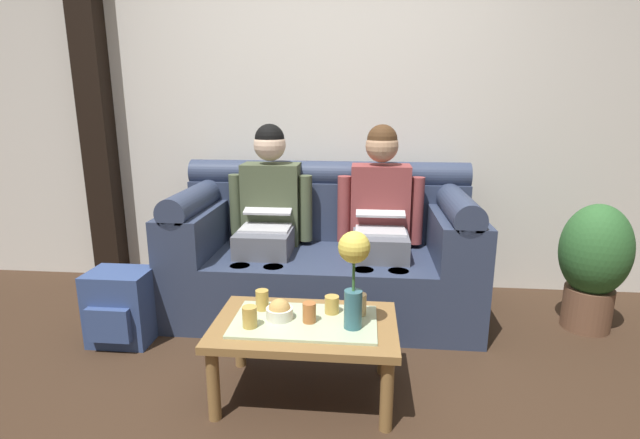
% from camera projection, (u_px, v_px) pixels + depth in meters
% --- Properties ---
extents(ground_plane, '(14.00, 14.00, 0.00)m').
position_uv_depth(ground_plane, '(300.00, 417.00, 2.09)').
color(ground_plane, '#382619').
extents(back_wall_patterned, '(6.00, 0.12, 2.90)m').
position_uv_depth(back_wall_patterned, '(331.00, 89.00, 3.38)').
color(back_wall_patterned, silver).
rests_on(back_wall_patterned, ground_plane).
extents(timber_pillar, '(0.20, 0.20, 2.90)m').
position_uv_depth(timber_pillar, '(94.00, 89.00, 3.42)').
color(timber_pillar, black).
rests_on(timber_pillar, ground_plane).
extents(couch, '(1.92, 0.88, 0.96)m').
position_uv_depth(couch, '(324.00, 254.00, 3.13)').
color(couch, '#2D3851').
rests_on(couch, ground_plane).
extents(person_left, '(0.56, 0.67, 1.22)m').
position_uv_depth(person_left, '(269.00, 212.00, 3.09)').
color(person_left, '#595B66').
rests_on(person_left, ground_plane).
extents(person_right, '(0.56, 0.67, 1.22)m').
position_uv_depth(person_right, '(380.00, 214.00, 3.02)').
color(person_right, '#595B66').
rests_on(person_right, ground_plane).
extents(coffee_table, '(0.85, 0.54, 0.38)m').
position_uv_depth(coffee_table, '(305.00, 332.00, 2.18)').
color(coffee_table, olive).
rests_on(coffee_table, ground_plane).
extents(flower_vase, '(0.14, 0.14, 0.44)m').
position_uv_depth(flower_vase, '(354.00, 266.00, 2.03)').
color(flower_vase, '#336672').
rests_on(flower_vase, coffee_table).
extents(snack_bowl, '(0.13, 0.13, 0.10)m').
position_uv_depth(snack_bowl, '(280.00, 311.00, 2.18)').
color(snack_bowl, silver).
rests_on(snack_bowl, coffee_table).
extents(cup_near_left, '(0.07, 0.07, 0.08)m').
position_uv_depth(cup_near_left, '(332.00, 305.00, 2.24)').
color(cup_near_left, gold).
rests_on(cup_near_left, coffee_table).
extents(cup_near_right, '(0.07, 0.07, 0.10)m').
position_uv_depth(cup_near_right, '(359.00, 304.00, 2.22)').
color(cup_near_right, '#DBB77A').
rests_on(cup_near_right, coffee_table).
extents(cup_far_center, '(0.06, 0.06, 0.09)m').
position_uv_depth(cup_far_center, '(309.00, 312.00, 2.14)').
color(cup_far_center, '#B26633').
rests_on(cup_far_center, coffee_table).
extents(cup_far_left, '(0.07, 0.07, 0.10)m').
position_uv_depth(cup_far_left, '(250.00, 317.00, 2.09)').
color(cup_far_left, gold).
rests_on(cup_far_left, coffee_table).
extents(cup_far_right, '(0.06, 0.06, 0.10)m').
position_uv_depth(cup_far_right, '(262.00, 300.00, 2.27)').
color(cup_far_right, gold).
rests_on(cup_far_right, coffee_table).
extents(backpack_left, '(0.35, 0.31, 0.43)m').
position_uv_depth(backpack_left, '(121.00, 307.00, 2.71)').
color(backpack_left, '#33477A').
rests_on(backpack_left, ground_plane).
extents(potted_plant, '(0.40, 0.40, 0.78)m').
position_uv_depth(potted_plant, '(594.00, 261.00, 2.83)').
color(potted_plant, brown).
rests_on(potted_plant, ground_plane).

